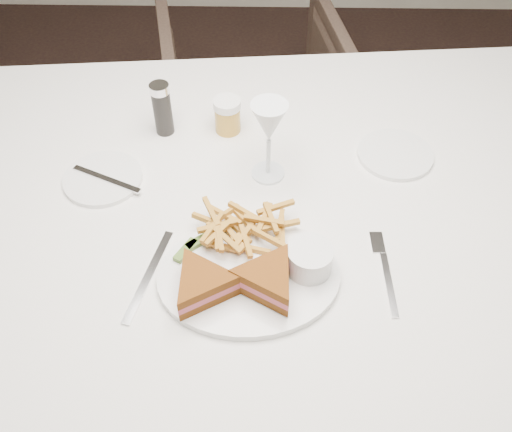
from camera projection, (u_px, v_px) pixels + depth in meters
The scene contains 3 objects.
table at pixel (256, 318), 1.38m from camera, with size 1.64×1.09×0.75m, color white.
chair_far at pixel (254, 93), 2.08m from camera, with size 0.63×0.59×0.64m, color #45342A.
table_setting at pixel (246, 222), 1.04m from camera, with size 0.77×0.61×0.18m.
Camera 1 is at (0.11, -0.46, 1.57)m, focal length 40.00 mm.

